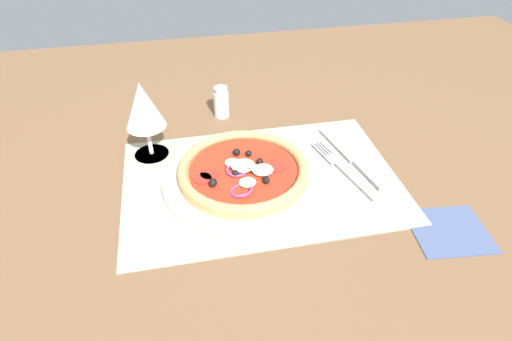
# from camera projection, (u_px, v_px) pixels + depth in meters

# --- Properties ---
(ground_plane) EXTENTS (1.90, 1.40, 0.02)m
(ground_plane) POSITION_uv_depth(u_px,v_px,m) (261.00, 186.00, 0.75)
(ground_plane) COLOR brown
(placemat) EXTENTS (0.47, 0.32, 0.00)m
(placemat) POSITION_uv_depth(u_px,v_px,m) (261.00, 180.00, 0.74)
(placemat) COLOR #A39984
(placemat) RESTS_ON ground_plane
(plate) EXTENTS (0.28, 0.28, 0.01)m
(plate) POSITION_uv_depth(u_px,v_px,m) (243.00, 177.00, 0.74)
(plate) COLOR white
(plate) RESTS_ON placemat
(pizza) EXTENTS (0.23, 0.23, 0.03)m
(pizza) POSITION_uv_depth(u_px,v_px,m) (243.00, 170.00, 0.73)
(pizza) COLOR tan
(pizza) RESTS_ON plate
(fork) EXTENTS (0.06, 0.18, 0.00)m
(fork) POSITION_uv_depth(u_px,v_px,m) (340.00, 166.00, 0.77)
(fork) COLOR #B2B5BA
(fork) RESTS_ON placemat
(knife) EXTENTS (0.05, 0.20, 0.01)m
(knife) POSITION_uv_depth(u_px,v_px,m) (350.00, 155.00, 0.79)
(knife) COLOR #B2B5BA
(knife) RESTS_ON placemat
(wine_glass) EXTENTS (0.07, 0.07, 0.15)m
(wine_glass) POSITION_uv_depth(u_px,v_px,m) (143.00, 107.00, 0.74)
(wine_glass) COLOR silver
(wine_glass) RESTS_ON ground_plane
(napkin) EXTENTS (0.12, 0.11, 0.00)m
(napkin) POSITION_uv_depth(u_px,v_px,m) (450.00, 230.00, 0.65)
(napkin) COLOR #425175
(napkin) RESTS_ON ground_plane
(pepper_shaker) EXTENTS (0.03, 0.03, 0.07)m
(pepper_shaker) POSITION_uv_depth(u_px,v_px,m) (221.00, 102.00, 0.90)
(pepper_shaker) COLOR silver
(pepper_shaker) RESTS_ON ground_plane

